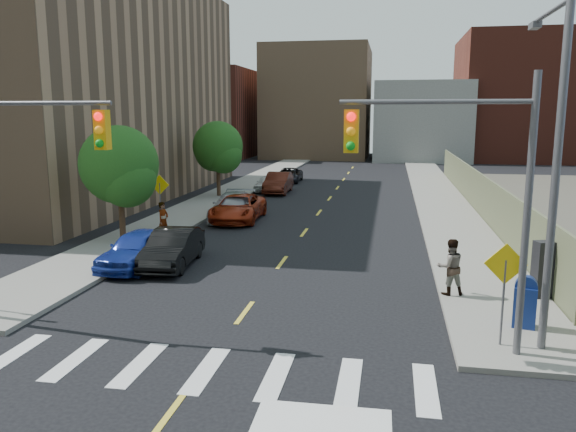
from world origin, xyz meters
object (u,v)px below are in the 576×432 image
at_px(pedestrian_east, 450,267).
at_px(parked_car_white, 267,183).
at_px(parked_car_black, 173,248).
at_px(mailbox, 525,302).
at_px(parked_car_maroon, 278,183).
at_px(parked_car_blue, 138,249).
at_px(parked_car_grey, 289,175).
at_px(pedestrian_west, 163,220).
at_px(parked_car_red, 238,208).
at_px(parked_car_silver, 233,207).
at_px(payphone, 542,269).

bearing_deg(pedestrian_east, parked_car_white, -81.07).
height_order(parked_car_black, mailbox, mailbox).
bearing_deg(parked_car_maroon, mailbox, -66.47).
relative_size(parked_car_blue, parked_car_grey, 0.97).
xyz_separation_m(mailbox, pedestrian_west, (-14.37, 8.87, 0.17)).
distance_m(parked_car_black, pedestrian_west, 4.61).
bearing_deg(parked_car_blue, pedestrian_west, 104.38).
relative_size(parked_car_blue, parked_car_red, 0.82).
bearing_deg(parked_car_silver, parked_car_grey, 86.19).
relative_size(parked_car_grey, mailbox, 3.06).
bearing_deg(mailbox, parked_car_red, 142.83).
xyz_separation_m(parked_car_black, payphone, (13.40, -1.91, 0.34)).
bearing_deg(payphone, parked_car_blue, 155.52).
height_order(payphone, pedestrian_west, payphone).
height_order(parked_car_silver, payphone, payphone).
xyz_separation_m(parked_car_black, parked_car_white, (-1.01, 22.13, -0.11)).
distance_m(parked_car_red, payphone, 17.81).
height_order(parked_car_blue, parked_car_red, parked_car_blue).
bearing_deg(parked_car_silver, parked_car_black, -91.74).
distance_m(parked_car_black, parked_car_white, 22.15).
distance_m(parked_car_blue, parked_car_grey, 28.91).
xyz_separation_m(parked_car_blue, parked_car_red, (1.30, 10.23, -0.00)).
bearing_deg(parked_car_white, pedestrian_east, -60.98).
height_order(parked_car_silver, parked_car_grey, parked_car_silver).
height_order(parked_car_maroon, parked_car_grey, parked_car_maroon).
height_order(parked_car_maroon, pedestrian_east, pedestrian_east).
height_order(parked_car_black, pedestrian_west, pedestrian_west).
bearing_deg(parked_car_blue, payphone, -1.51).
xyz_separation_m(payphone, pedestrian_west, (-15.50, 6.00, -0.04)).
bearing_deg(parked_car_silver, pedestrian_east, -52.60).
relative_size(parked_car_red, parked_car_maroon, 1.11).
distance_m(parked_car_blue, parked_car_silver, 10.63).
distance_m(parked_car_silver, parked_car_grey, 18.31).
bearing_deg(pedestrian_east, parked_car_red, -65.22).
relative_size(parked_car_grey, payphone, 2.43).
height_order(parked_car_black, parked_car_white, parked_car_black).
xyz_separation_m(parked_car_white, parked_car_maroon, (1.01, -0.73, 0.16)).
distance_m(parked_car_black, parked_car_maroon, 21.40).
xyz_separation_m(parked_car_maroon, payphone, (13.40, -23.30, 0.28)).
height_order(mailbox, pedestrian_east, pedestrian_east).
relative_size(mailbox, payphone, 0.80).
xyz_separation_m(parked_car_silver, payphone, (13.81, -12.09, 0.32)).
bearing_deg(parked_car_red, parked_car_black, -91.95).
height_order(parked_car_black, parked_car_grey, parked_car_black).
xyz_separation_m(parked_car_silver, mailbox, (12.68, -14.96, 0.11)).
bearing_deg(pedestrian_west, parked_car_grey, 11.16).
bearing_deg(parked_car_black, payphone, -13.09).
height_order(parked_car_white, mailbox, mailbox).
xyz_separation_m(parked_car_grey, pedestrian_west, (-1.61, -24.40, 0.41)).
bearing_deg(parked_car_silver, parked_car_red, -44.96).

